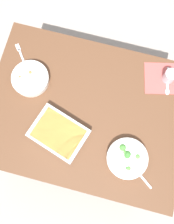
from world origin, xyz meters
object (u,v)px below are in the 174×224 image
Objects in this scene: drink_cup at (169,76)px; spoon_by_broccoli at (138,172)px; spoon_by_stew at (39,80)px; fork_on_table at (21,54)px; spoon_spare at (167,85)px; broccoli_bowl at (127,158)px; stew_bowl at (30,79)px; baking_dish at (59,133)px.

spoon_by_broccoli is at bearing 84.53° from drink_cup.
drink_cup is at bearing -164.57° from spoon_by_stew.
spoon_by_broccoli reaches higher than fork_on_table.
spoon_spare is 1.17× the size of fork_on_table.
broccoli_bowl is 1.54× the size of fork_on_table.
spoon_by_broccoli and spoon_spare have the same top height.
stew_bowl is 1.26× the size of spoon_spare.
broccoli_bowl reaches higher than fork_on_table.
spoon_by_stew is (0.21, -0.29, -0.03)m from baking_dish.
fork_on_table is at bearing -48.78° from baking_dish.
drink_cup is (-0.80, -0.22, 0.01)m from stew_bowl.
stew_bowl is 1.46× the size of spoon_by_broccoli.
baking_dish is at bearing 126.57° from spoon_by_stew.
broccoli_bowl is 0.70m from spoon_by_stew.
fork_on_table is at bearing 2.10° from spoon_spare.
broccoli_bowl is 0.90m from fork_on_table.
spoon_by_broccoli is 1.01× the size of fork_on_table.
spoon_by_stew is (0.76, 0.21, -0.03)m from drink_cup.
spoon_spare is (-0.76, -0.17, 0.00)m from spoon_by_stew.
baking_dish reaches higher than spoon_spare.
spoon_by_broccoli is at bearing 151.40° from spoon_by_stew.
baking_dish is 0.73m from drink_cup.
spoon_by_broccoli is (-0.08, 0.06, -0.03)m from broccoli_bowl.
stew_bowl is 0.83m from drink_cup.
stew_bowl is at bearing 127.98° from fork_on_table.
broccoli_bowl is at bearing 149.57° from fork_on_table.
spoon_by_stew and spoon_spare have the same top height.
stew_bowl is 1.28× the size of spoon_by_stew.
fork_on_table is at bearing -31.04° from spoon_by_broccoli.
baking_dish is 0.50m from spoon_by_broccoli.
stew_bowl is at bearing -26.51° from spoon_by_broccoli.
baking_dish reaches higher than spoon_by_broccoli.
baking_dish is (-0.25, 0.27, 0.00)m from stew_bowl.
spoon_by_stew is at bearing 139.37° from fork_on_table.
stew_bowl is at bearing -47.20° from baking_dish.
stew_bowl is 0.63× the size of baking_dish.
drink_cup reaches higher than spoon_by_broccoli.
spoon_spare is (-0.80, -0.18, -0.03)m from stew_bowl.
baking_dish is 0.36m from spoon_by_stew.
drink_cup is 0.56× the size of spoon_by_broccoli.
broccoli_bowl reaches higher than spoon_by_broccoli.
drink_cup is at bearing -104.37° from broccoli_bowl.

